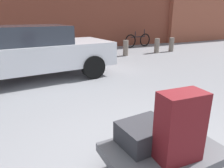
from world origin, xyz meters
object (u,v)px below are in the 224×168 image
at_px(bollard_kerb_near, 99,50).
at_px(bollard_corner, 171,45).
at_px(bollard_kerb_far, 157,46).
at_px(parked_car, 29,51).
at_px(suitcase_charcoal_stacked_top, 145,133).
at_px(luggage_cart, 163,154).
at_px(bollard_kerb_mid, 126,48).
at_px(bicycle_leaning, 138,40).
at_px(suitcase_maroon_rear_left, 180,127).

relative_size(bollard_kerb_near, bollard_corner, 1.00).
relative_size(bollard_kerb_near, bollard_kerb_far, 1.00).
bearing_deg(parked_car, suitcase_charcoal_stacked_top, -80.84).
distance_m(luggage_cart, bollard_kerb_mid, 7.14).
height_order(luggage_cart, parked_car, parked_car).
bearing_deg(bollard_kerb_far, parked_car, -162.29).
xyz_separation_m(bicycle_leaning, bollard_kerb_mid, (-1.97, -2.03, -0.04)).
distance_m(parked_car, bollard_corner, 6.93).
xyz_separation_m(parked_car, bollard_kerb_far, (5.77, 1.84, -0.42)).
distance_m(suitcase_maroon_rear_left, suitcase_charcoal_stacked_top, 0.44).
distance_m(suitcase_maroon_rear_left, parked_car, 4.77).
height_order(bicycle_leaning, bollard_kerb_mid, bicycle_leaning).
distance_m(suitcase_charcoal_stacked_top, bollard_corner, 8.59).
height_order(parked_car, bollard_kerb_mid, parked_car).
bearing_deg(bicycle_leaning, suitcase_charcoal_stacked_top, -123.07).
height_order(parked_car, bicycle_leaning, parked_car).
xyz_separation_m(luggage_cart, suitcase_maroon_rear_left, (0.01, -0.18, 0.41)).
distance_m(parked_car, bicycle_leaning, 7.19).
bearing_deg(bollard_kerb_mid, suitcase_maroon_rear_left, -116.39).
relative_size(bicycle_leaning, bollard_kerb_far, 2.62).
xyz_separation_m(bicycle_leaning, bollard_kerb_near, (-3.21, -2.03, -0.04)).
distance_m(suitcase_maroon_rear_left, bollard_kerb_mid, 7.30).
bearing_deg(luggage_cart, bollard_kerb_near, 72.45).
distance_m(bicycle_leaning, bollard_kerb_far, 2.05).
xyz_separation_m(bicycle_leaning, bollard_kerb_far, (-0.28, -2.03, -0.04)).
bearing_deg(parked_car, suitcase_maroon_rear_left, -79.93).
relative_size(luggage_cart, bicycle_leaning, 0.68).
bearing_deg(bicycle_leaning, bollard_kerb_far, -97.80).
bearing_deg(suitcase_charcoal_stacked_top, suitcase_maroon_rear_left, -72.84).
height_order(suitcase_charcoal_stacked_top, bicycle_leaning, bicycle_leaning).
distance_m(suitcase_maroon_rear_left, bicycle_leaning, 10.03).
xyz_separation_m(suitcase_charcoal_stacked_top, parked_car, (-0.70, 4.34, 0.30)).
bearing_deg(suitcase_charcoal_stacked_top, bollard_kerb_far, 46.98).
height_order(luggage_cart, bicycle_leaning, bicycle_leaning).
xyz_separation_m(suitcase_maroon_rear_left, bicycle_leaning, (5.22, 8.56, -0.31)).
relative_size(suitcase_charcoal_stacked_top, bollard_kerb_near, 0.79).
height_order(luggage_cart, suitcase_charcoal_stacked_top, suitcase_charcoal_stacked_top).
height_order(suitcase_charcoal_stacked_top, parked_car, parked_car).
distance_m(luggage_cart, bollard_corner, 8.63).
height_order(luggage_cart, suitcase_maroon_rear_left, suitcase_maroon_rear_left).
height_order(suitcase_maroon_rear_left, bollard_kerb_far, suitcase_maroon_rear_left).
bearing_deg(bollard_corner, bollard_kerb_far, 180.00).
xyz_separation_m(suitcase_maroon_rear_left, parked_car, (-0.83, 4.69, 0.08)).
distance_m(parked_car, bollard_kerb_near, 3.41).
bearing_deg(bollard_corner, suitcase_charcoal_stacked_top, -133.95).
distance_m(suitcase_charcoal_stacked_top, parked_car, 4.41).
bearing_deg(parked_car, bollard_corner, 15.46).
relative_size(suitcase_charcoal_stacked_top, bicycle_leaning, 0.30).
xyz_separation_m(suitcase_charcoal_stacked_top, bollard_corner, (5.96, 6.19, -0.12)).
xyz_separation_m(bollard_kerb_near, bollard_kerb_far, (2.94, 0.00, 0.00)).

